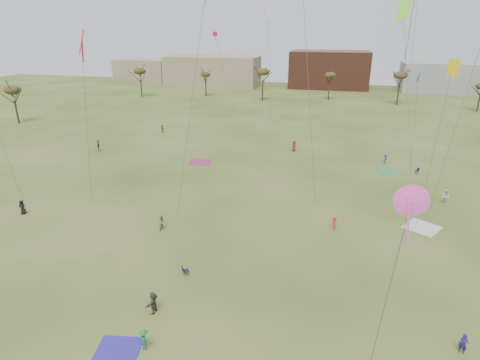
% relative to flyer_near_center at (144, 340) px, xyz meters
% --- Properties ---
extents(ground, '(260.00, 260.00, 0.00)m').
position_rel_flyer_near_center_xyz_m(ground, '(2.15, 5.10, -0.74)').
color(ground, '#334E18').
rests_on(ground, ground).
extents(flyer_near_center, '(1.00, 0.63, 1.47)m').
position_rel_flyer_near_center_xyz_m(flyer_near_center, '(0.00, 0.00, 0.00)').
color(flyer_near_center, '#226746').
rests_on(flyer_near_center, ground).
extents(flyer_near_right, '(0.63, 0.56, 1.44)m').
position_rel_flyer_near_center_xyz_m(flyer_near_right, '(19.76, 4.46, -0.02)').
color(flyer_near_right, navy).
rests_on(flyer_near_right, ground).
extents(spectator_fore_b, '(0.83, 0.92, 1.57)m').
position_rel_flyer_near_center_xyz_m(spectator_fore_b, '(-5.58, 15.38, 0.05)').
color(spectator_fore_b, '#807D51').
rests_on(spectator_fore_b, ground).
extents(spectator_fore_c, '(0.60, 1.61, 1.70)m').
position_rel_flyer_near_center_xyz_m(spectator_fore_c, '(-0.97, 3.41, 0.11)').
color(spectator_fore_c, brown).
rests_on(spectator_fore_c, ground).
extents(flyer_mid_a, '(0.92, 0.74, 1.62)m').
position_rel_flyer_near_center_xyz_m(flyer_mid_a, '(-22.17, 15.12, 0.07)').
color(flyer_mid_a, black).
rests_on(flyer_mid_a, ground).
extents(flyer_mid_b, '(0.84, 1.12, 1.54)m').
position_rel_flyer_near_center_xyz_m(flyer_mid_b, '(11.42, 19.55, 0.03)').
color(flyer_mid_b, '#C44124').
rests_on(flyer_mid_b, ground).
extents(spectator_mid_d, '(0.88, 1.22, 1.92)m').
position_rel_flyer_near_center_xyz_m(spectator_mid_d, '(-27.45, 38.65, 0.23)').
color(spectator_mid_d, '#8F3B8C').
rests_on(spectator_mid_d, ground).
extents(spectator_mid_e, '(1.08, 1.09, 1.78)m').
position_rel_flyer_near_center_xyz_m(spectator_mid_e, '(23.98, 29.17, 0.15)').
color(spectator_mid_e, silver).
rests_on(spectator_mid_e, ground).
extents(flyer_far_a, '(1.28, 1.39, 1.55)m').
position_rel_flyer_near_center_xyz_m(flyer_far_a, '(-22.30, 52.86, 0.04)').
color(flyer_far_a, '#377D29').
rests_on(flyer_far_a, ground).
extents(flyer_far_b, '(0.95, 1.06, 1.82)m').
position_rel_flyer_near_center_xyz_m(flyer_far_b, '(4.31, 46.31, 0.18)').
color(flyer_far_b, '#A3271B').
rests_on(flyer_far_b, ground).
extents(flyer_far_c, '(0.89, 1.04, 1.40)m').
position_rel_flyer_near_center_xyz_m(flyer_far_c, '(18.52, 43.10, -0.04)').
color(flyer_far_c, navy).
rests_on(flyer_far_c, ground).
extents(blanket_blue, '(3.24, 3.24, 0.03)m').
position_rel_flyer_near_center_xyz_m(blanket_blue, '(-1.59, -0.71, -0.73)').
color(blanket_blue, '#3529B5').
rests_on(blanket_blue, ground).
extents(blanket_cream, '(4.33, 4.33, 0.03)m').
position_rel_flyer_near_center_xyz_m(blanket_cream, '(20.37, 22.16, -0.73)').
color(blanket_cream, silver).
rests_on(blanket_cream, ground).
extents(blanket_plum, '(3.73, 3.73, 0.03)m').
position_rel_flyer_near_center_xyz_m(blanket_plum, '(-9.08, 37.04, -0.73)').
color(blanket_plum, '#A43262').
rests_on(blanket_plum, ground).
extents(blanket_olive, '(3.75, 3.75, 0.03)m').
position_rel_flyer_near_center_xyz_m(blanket_olive, '(18.71, 39.66, -0.73)').
color(blanket_olive, '#37985D').
rests_on(blanket_olive, ground).
extents(camp_chair_center, '(0.74, 0.74, 0.87)m').
position_rel_flyer_near_center_xyz_m(camp_chair_center, '(-0.41, 8.34, -0.48)').
color(camp_chair_center, '#121A34').
rests_on(camp_chair_center, ground).
extents(camp_chair_right, '(0.72, 0.70, 0.87)m').
position_rel_flyer_near_center_xyz_m(camp_chair_right, '(22.45, 39.34, -0.48)').
color(camp_chair_right, '#151A39').
rests_on(camp_chair_right, ground).
extents(kites_aloft, '(59.81, 61.19, 26.48)m').
position_rel_flyer_near_center_xyz_m(kites_aloft, '(5.15, 31.36, 19.71)').
color(kites_aloft, red).
rests_on(kites_aloft, ground).
extents(tree_line, '(117.44, 49.32, 8.91)m').
position_rel_flyer_near_center_xyz_m(tree_line, '(-0.69, 84.22, 6.35)').
color(tree_line, '#3A2B1E').
rests_on(tree_line, ground).
extents(building_tan, '(32.00, 14.00, 10.00)m').
position_rel_flyer_near_center_xyz_m(building_tan, '(-32.85, 120.10, 4.26)').
color(building_tan, '#937F60').
rests_on(building_tan, ground).
extents(building_brick, '(26.00, 16.00, 12.00)m').
position_rel_flyer_near_center_xyz_m(building_brick, '(7.15, 125.10, 5.26)').
color(building_brick, brown).
rests_on(building_brick, ground).
extents(building_grey, '(24.00, 12.00, 9.00)m').
position_rel_flyer_near_center_xyz_m(building_grey, '(42.15, 123.10, 3.76)').
color(building_grey, gray).
rests_on(building_grey, ground).
extents(building_tan_west, '(20.00, 12.00, 8.00)m').
position_rel_flyer_near_center_xyz_m(building_tan_west, '(-62.85, 127.10, 3.26)').
color(building_tan_west, '#937F60').
rests_on(building_tan_west, ground).
extents(radio_tower, '(1.51, 1.72, 41.00)m').
position_rel_flyer_near_center_xyz_m(radio_tower, '(32.15, 130.10, 18.47)').
color(radio_tower, '#9EA3A8').
rests_on(radio_tower, ground).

